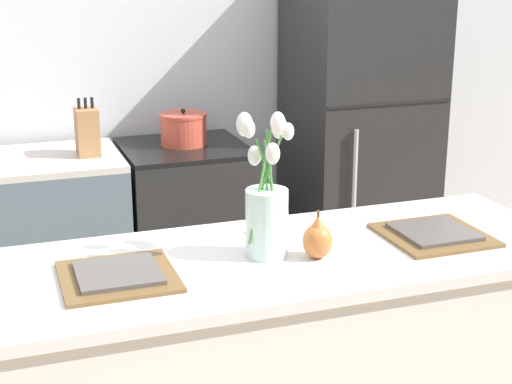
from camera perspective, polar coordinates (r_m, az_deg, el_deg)
back_wall at (r=4.14m, az=-8.18°, el=10.60°), size 5.20×0.08×2.70m
stove_range at (r=3.98m, az=-5.08°, el=-2.90°), size 0.60×0.61×0.90m
refrigerator at (r=4.18m, az=7.49°, el=4.27°), size 0.68×0.67×1.78m
flower_vase at (r=2.29m, az=0.77°, el=-1.06°), size 0.16×0.16×0.44m
pear_figurine at (r=2.31m, az=4.50°, el=-3.44°), size 0.09×0.09×0.15m
plate_setting_left at (r=2.21m, az=-10.01°, el=-5.97°), size 0.32×0.32×0.02m
plate_setting_right at (r=2.55m, az=12.81°, el=-2.99°), size 0.32×0.32×0.02m
cooking_pot at (r=3.86m, az=-5.29°, el=4.58°), size 0.23×0.23×0.18m
knife_block at (r=3.72m, az=-12.17°, el=4.31°), size 0.10×0.14×0.27m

